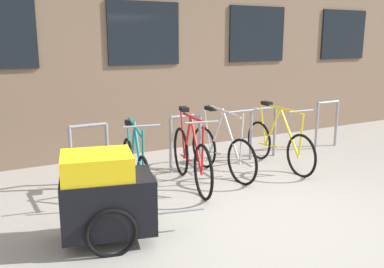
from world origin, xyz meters
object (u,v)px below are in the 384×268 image
object	(u,v)px
bicycle_silver	(222,150)
bicycle_red	(191,157)
bicycle_teal	(136,168)
bicycle_yellow	(279,144)
bike_trailer	(106,196)

from	to	relation	value
bicycle_silver	bicycle_red	size ratio (longest dim) A/B	0.94
bicycle_teal	bicycle_yellow	distance (m)	2.50
bicycle_red	bicycle_yellow	bearing A→B (deg)	3.64
bike_trailer	bicycle_teal	bearing A→B (deg)	55.34
bicycle_red	bike_trailer	bearing A→B (deg)	-145.06
bicycle_teal	bicycle_red	bearing A→B (deg)	3.20
bicycle_yellow	bike_trailer	xyz separation A→B (m)	(-3.22, -1.20, 0.11)
bicycle_red	bike_trailer	distance (m)	1.91
bicycle_teal	bike_trailer	xyz separation A→B (m)	(-0.72, -1.05, 0.11)
bicycle_teal	bicycle_yellow	xyz separation A→B (m)	(2.49, 0.15, -0.00)
bicycle_red	bicycle_teal	bearing A→B (deg)	-176.80
bicycle_silver	bike_trailer	bearing A→B (deg)	-149.71
bicycle_teal	bicycle_yellow	world-z (taller)	bicycle_teal
bicycle_yellow	bicycle_teal	bearing A→B (deg)	-176.51
bicycle_teal	bicycle_yellow	bearing A→B (deg)	3.49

